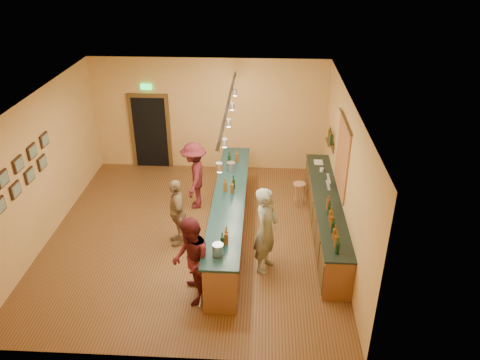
# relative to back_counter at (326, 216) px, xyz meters

# --- Properties ---
(floor) EXTENTS (7.00, 7.00, 0.00)m
(floor) POSITION_rel_back_counter_xyz_m (-2.97, -0.18, -0.49)
(floor) COLOR brown
(floor) RESTS_ON ground
(ceiling) EXTENTS (6.50, 7.00, 0.02)m
(ceiling) POSITION_rel_back_counter_xyz_m (-2.97, -0.18, 2.71)
(ceiling) COLOR silver
(ceiling) RESTS_ON wall_back
(wall_back) EXTENTS (6.50, 0.02, 3.20)m
(wall_back) POSITION_rel_back_counter_xyz_m (-2.97, 3.32, 1.11)
(wall_back) COLOR tan
(wall_back) RESTS_ON floor
(wall_front) EXTENTS (6.50, 0.02, 3.20)m
(wall_front) POSITION_rel_back_counter_xyz_m (-2.97, -3.68, 1.11)
(wall_front) COLOR tan
(wall_front) RESTS_ON floor
(wall_left) EXTENTS (0.02, 7.00, 3.20)m
(wall_left) POSITION_rel_back_counter_xyz_m (-6.22, -0.18, 1.11)
(wall_left) COLOR tan
(wall_left) RESTS_ON floor
(wall_right) EXTENTS (0.02, 7.00, 3.20)m
(wall_right) POSITION_rel_back_counter_xyz_m (0.28, -0.18, 1.11)
(wall_right) COLOR tan
(wall_right) RESTS_ON floor
(doorway) EXTENTS (1.15, 0.09, 2.48)m
(doorway) POSITION_rel_back_counter_xyz_m (-4.67, 3.30, 0.64)
(doorway) COLOR black
(doorway) RESTS_ON wall_back
(tapestry) EXTENTS (0.03, 1.40, 1.60)m
(tapestry) POSITION_rel_back_counter_xyz_m (0.26, 0.22, 1.36)
(tapestry) COLOR #9A311E
(tapestry) RESTS_ON wall_right
(bottle_shelf) EXTENTS (0.17, 0.55, 0.54)m
(bottle_shelf) POSITION_rel_back_counter_xyz_m (0.20, 1.72, 1.18)
(bottle_shelf) COLOR #543819
(bottle_shelf) RESTS_ON wall_right
(picture_grid) EXTENTS (0.06, 2.20, 0.70)m
(picture_grid) POSITION_rel_back_counter_xyz_m (-6.18, -0.93, 1.46)
(picture_grid) COLOR #382111
(picture_grid) RESTS_ON wall_left
(back_counter) EXTENTS (0.60, 4.55, 1.27)m
(back_counter) POSITION_rel_back_counter_xyz_m (0.00, 0.00, 0.00)
(back_counter) COLOR brown
(back_counter) RESTS_ON floor
(tasting_bar) EXTENTS (0.74, 5.10, 1.38)m
(tasting_bar) POSITION_rel_back_counter_xyz_m (-2.16, -0.18, 0.12)
(tasting_bar) COLOR brown
(tasting_bar) RESTS_ON floor
(pendant_track) EXTENTS (0.11, 4.60, 0.50)m
(pendant_track) POSITION_rel_back_counter_xyz_m (-2.15, -0.18, 2.50)
(pendant_track) COLOR silver
(pendant_track) RESTS_ON ceiling
(bartender) EXTENTS (0.66, 0.79, 1.85)m
(bartender) POSITION_rel_back_counter_xyz_m (-1.35, -1.29, 0.44)
(bartender) COLOR gray
(bartender) RESTS_ON floor
(customer_a) EXTENTS (0.83, 0.97, 1.73)m
(customer_a) POSITION_rel_back_counter_xyz_m (-2.70, -2.26, 0.38)
(customer_a) COLOR #59191E
(customer_a) RESTS_ON floor
(customer_b) EXTENTS (0.66, 0.99, 1.56)m
(customer_b) POSITION_rel_back_counter_xyz_m (-3.27, -0.48, 0.29)
(customer_b) COLOR #997A51
(customer_b) RESTS_ON floor
(customer_c) EXTENTS (0.67, 1.13, 1.71)m
(customer_c) POSITION_rel_back_counter_xyz_m (-3.11, 1.09, 0.37)
(customer_c) COLOR #59191E
(customer_c) RESTS_ON floor
(bar_stool) EXTENTS (0.31, 0.31, 0.63)m
(bar_stool) POSITION_rel_back_counter_xyz_m (-0.52, 1.24, -0.00)
(bar_stool) COLOR #A76F4B
(bar_stool) RESTS_ON floor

